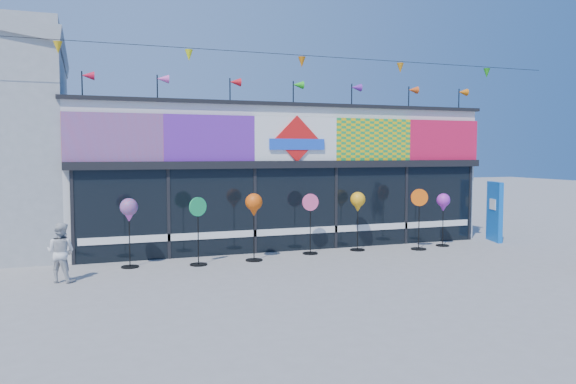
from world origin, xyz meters
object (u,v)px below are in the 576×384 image
spinner_4 (358,204)px  spinner_6 (443,204)px  spinner_1 (198,229)px  blue_sign (495,211)px  spinner_2 (254,207)px  spinner_5 (419,218)px  spinner_3 (310,222)px  spinner_0 (129,212)px  child (61,252)px

spinner_4 → spinner_6: bearing=-4.0°
spinner_1 → spinner_6: size_ratio=1.07×
blue_sign → spinner_2: (-7.85, -0.49, 0.44)m
spinner_4 → spinner_5: (1.68, -0.46, -0.40)m
blue_sign → spinner_3: 6.15m
spinner_0 → spinner_6: (8.82, 0.06, -0.09)m
spinner_4 → spinner_6: size_ratio=1.06×
spinner_3 → spinner_4: size_ratio=0.99×
spinner_1 → spinner_5: bearing=0.6°
spinner_5 → spinner_6: spinner_5 is taller
spinner_3 → blue_sign: bearing=0.8°
spinner_0 → spinner_3: 4.73m
spinner_0 → spinner_3: size_ratio=1.02×
spinner_1 → spinner_3: spinner_1 is taller
spinner_1 → spinner_4: spinner_1 is taller
spinner_2 → spinner_5: bearing=-0.1°
spinner_0 → spinner_2: size_ratio=0.97×
spinner_3 → spinner_4: spinner_4 is taller
spinner_4 → spinner_6: 2.68m
blue_sign → spinner_3: size_ratio=1.13×
blue_sign → spinner_1: bearing=-159.5°
spinner_6 → spinner_1: bearing=-177.3°
blue_sign → child: 12.40m
spinner_0 → spinner_6: bearing=0.4°
spinner_1 → spinner_6: (7.24, 0.34, 0.36)m
spinner_2 → child: (-4.48, -0.85, -0.73)m
spinner_0 → spinner_1: size_ratio=1.00×
spinner_1 → spinner_6: 7.26m
blue_sign → spinner_2: 7.87m
blue_sign → spinner_5: (-3.02, -0.50, -0.02)m
blue_sign → spinner_5: 3.07m
spinner_1 → child: size_ratio=1.31×
blue_sign → spinner_1: 9.29m
spinner_4 → spinner_6: (2.68, -0.19, -0.08)m
spinner_5 → blue_sign: bearing=9.3°
spinner_5 → spinner_6: size_ratio=1.11×
blue_sign → spinner_6: size_ratio=1.19×
spinner_0 → child: bearing=-144.4°
spinner_0 → spinner_6: size_ratio=1.07×
spinner_6 → spinner_4: bearing=176.0°
spinner_0 → child: size_ratio=1.31×
spinner_0 → spinner_1: (1.58, -0.28, -0.45)m
spinner_1 → spinner_4: 4.62m
spinner_4 → spinner_3: bearing=-178.0°
blue_sign → spinner_3: bearing=-162.2°
spinner_3 → spinner_6: spinner_3 is taller
child → spinner_3: bearing=-141.1°
spinner_3 → spinner_2: bearing=-166.7°
spinner_2 → spinner_6: size_ratio=1.11×
spinner_2 → spinner_6: spinner_2 is taller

